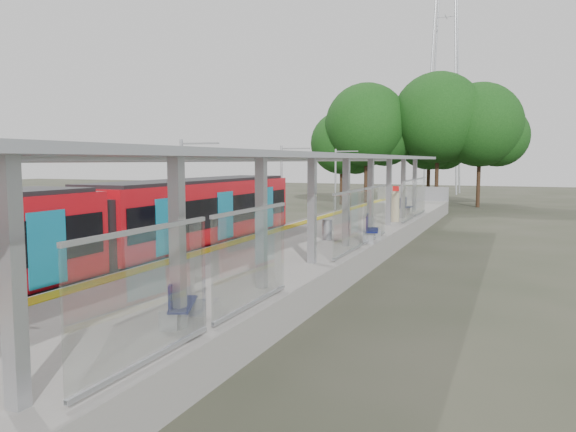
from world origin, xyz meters
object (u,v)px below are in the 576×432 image
at_px(bench_far, 404,206).
at_px(info_pillar_far, 395,206).
at_px(litter_bin, 327,230).
at_px(bench_near, 180,300).
at_px(train, 81,235).
at_px(bench_mid, 370,228).

bearing_deg(bench_far, info_pillar_far, -76.91).
bearing_deg(info_pillar_far, litter_bin, -74.24).
height_order(bench_near, litter_bin, bench_near).
xyz_separation_m(bench_far, info_pillar_far, (0.31, -4.20, 0.30)).
relative_size(bench_near, bench_far, 0.89).
bearing_deg(info_pillar_far, bench_near, -66.15).
distance_m(bench_near, bench_far, 25.65).
distance_m(train, bench_mid, 11.63).
bearing_deg(train, bench_far, 74.00).
relative_size(bench_near, litter_bin, 1.63).
bearing_deg(bench_near, bench_far, 66.52).
relative_size(info_pillar_far, litter_bin, 2.25).
distance_m(train, litter_bin, 10.50).
bearing_deg(litter_bin, bench_mid, 4.02).
distance_m(bench_near, litter_bin, 13.15).
bearing_deg(bench_far, bench_near, -80.90).
bearing_deg(litter_bin, info_pillar_far, 81.39).
distance_m(bench_near, info_pillar_far, 21.46).
bearing_deg(info_pillar_far, train, -86.13).
bearing_deg(bench_near, info_pillar_far, 65.73).
height_order(bench_near, bench_far, bench_far).
height_order(bench_far, info_pillar_far, info_pillar_far).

